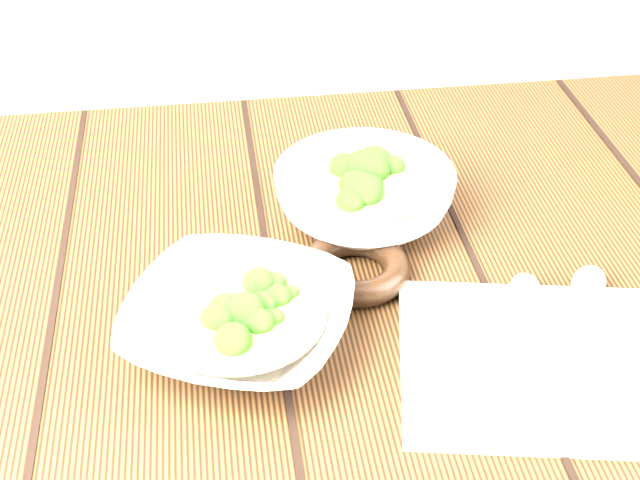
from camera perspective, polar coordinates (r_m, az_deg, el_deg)
table at (r=0.91m, az=-1.47°, el=-9.47°), size 1.20×0.80×0.75m
soup_bowl_front at (r=0.77m, az=-5.25°, el=-5.19°), size 0.25×0.25×0.05m
soup_bowl_back at (r=0.91m, az=2.83°, el=2.96°), size 0.20×0.20×0.07m
trivet at (r=0.84m, az=2.26°, el=-1.80°), size 0.12×0.12×0.03m
napkin at (r=0.78m, az=13.94°, el=-7.65°), size 0.27×0.23×0.01m
spoon_left at (r=0.80m, az=13.05°, el=-4.96°), size 0.08×0.19×0.01m
spoon_right at (r=0.82m, az=16.29°, el=-4.14°), size 0.12×0.17×0.01m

